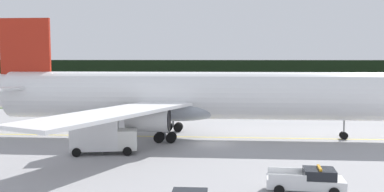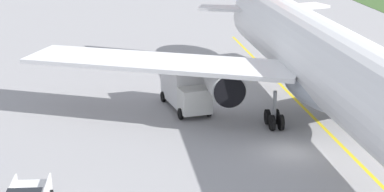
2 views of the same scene
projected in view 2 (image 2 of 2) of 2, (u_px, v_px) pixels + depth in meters
ground at (290, 152)px, 45.74m from camera, size 320.00×320.00×0.00m
taxiway_centerline_main at (336, 140)px, 48.11m from camera, size 75.40×1.43×0.01m
airliner at (338, 71)px, 47.12m from camera, size 57.90×46.57×14.79m
catering_truck at (184, 86)px, 54.81m from camera, size 7.00×3.78×3.88m
taxiway_edge_light_west at (156, 71)px, 66.30m from camera, size 0.12×0.12×0.43m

